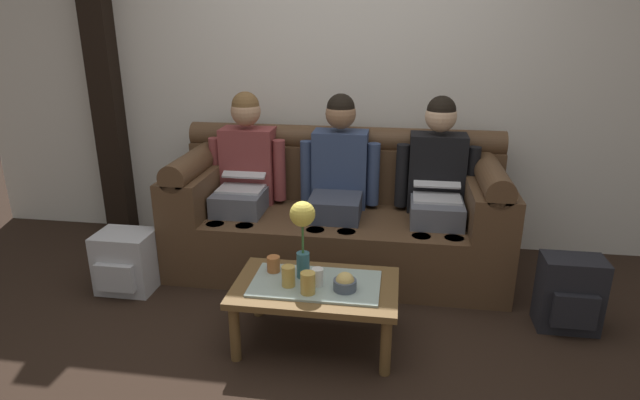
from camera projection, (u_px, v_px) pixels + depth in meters
ground_plane at (310, 361)px, 2.75m from camera, size 14.00×14.00×0.00m
back_wall_patterned at (348, 54)px, 3.86m from camera, size 6.00×0.12×2.90m
timber_pillar at (102, 53)px, 4.02m from camera, size 0.20×0.20×2.90m
couch at (338, 216)px, 3.72m from camera, size 2.27×0.88×0.96m
person_left at (245, 173)px, 3.72m from camera, size 0.56×0.67×1.22m
person_middle at (338, 177)px, 3.63m from camera, size 0.56×0.67×1.22m
person_right at (437, 182)px, 3.53m from camera, size 0.56×0.67×1.22m
coffee_table at (316, 292)px, 2.82m from camera, size 0.88×0.55×0.37m
flower_vase at (303, 226)px, 2.76m from camera, size 0.14×0.14×0.43m
snack_bowl at (345, 283)px, 2.71m from camera, size 0.12×0.12×0.10m
cup_near_left at (318, 277)px, 2.76m from camera, size 0.06×0.06×0.10m
cup_near_right at (288, 276)px, 2.75m from camera, size 0.07×0.07×0.11m
cup_far_center at (308, 283)px, 2.68m from camera, size 0.08×0.08×0.11m
cup_far_left at (273, 264)px, 2.91m from camera, size 0.07×0.07×0.09m
backpack_left at (126, 262)px, 3.42m from camera, size 0.36×0.32×0.40m
backpack_right at (570, 294)px, 2.98m from camera, size 0.34×0.25×0.44m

